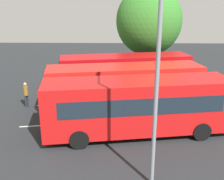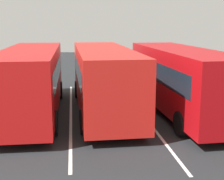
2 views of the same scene
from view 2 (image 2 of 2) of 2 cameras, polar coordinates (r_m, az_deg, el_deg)
name	(u,v)px [view 2 (image 2 of 2)]	position (r m, az deg, el deg)	size (l,w,h in m)	color
ground_plane	(106,113)	(16.39, -0.97, -4.04)	(67.87, 67.87, 0.00)	#232628
bus_far_left	(181,78)	(16.51, 11.73, 2.05)	(10.57, 4.54, 3.17)	#B70C11
bus_center_left	(103,77)	(16.43, -1.50, 2.24)	(10.56, 4.32, 3.17)	red
bus_center_right	(31,79)	(16.40, -13.71, 1.90)	(10.55, 4.14, 3.17)	red
pedestrian	(119,71)	(23.38, 1.23, 3.36)	(0.44, 0.44, 1.80)	#232833
lane_stripe_outer_left	(142,114)	(16.38, 5.25, -4.09)	(13.71, 0.12, 0.01)	silver
lane_stripe_inner_left	(71,113)	(16.59, -7.11, -3.93)	(13.71, 0.12, 0.01)	silver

